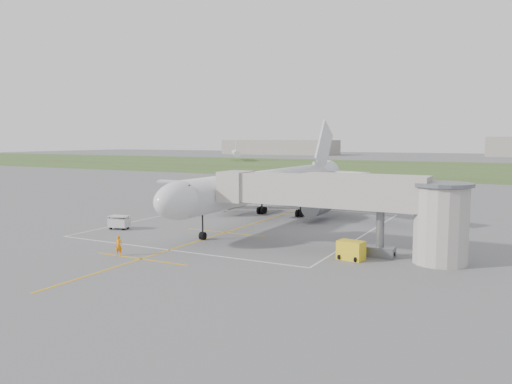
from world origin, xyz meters
The scene contains 11 objects.
ground centered at (0.00, 0.00, 0.00)m, with size 700.00×700.00×0.00m, color #5F5E61.
grass_strip centered at (0.00, 130.00, 0.01)m, with size 700.00×120.00×0.02m, color #3F5123.
apron_markings centered at (0.00, -5.82, 0.01)m, with size 28.20×60.00×0.01m.
airliner centered at (0.00, 0.75, 4.39)m, with size 38.93×46.75×13.52m.
jet_bridge centered at (15.72, -13.50, 4.74)m, with size 23.40×5.00×7.20m.
gpu_unit centered at (16.08, -15.72, 0.80)m, with size 2.37×1.83×1.63m.
baggage_cart centered at (-11.89, -13.95, 0.80)m, with size 2.45×1.73×1.56m.
ramp_worker_nose centered at (-2.56, -23.96, 0.90)m, with size 0.66×0.43×1.80m, color orange.
ramp_worker_wing centered at (-8.43, 3.71, 0.94)m, with size 0.91×0.71×1.87m, color #F74207.
distant_hangars centered at (-16.15, 265.19, 5.17)m, with size 345.00×49.00×12.00m.
distant_aircraft centered at (-7.97, 168.37, 3.59)m, with size 196.34×49.61×8.85m.
Camera 1 is at (28.49, -56.65, 10.26)m, focal length 35.00 mm.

